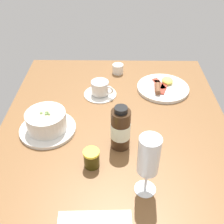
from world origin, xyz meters
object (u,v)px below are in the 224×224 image
at_px(creamer_jug, 119,69).
at_px(jam_jar, 93,158).
at_px(porridge_bowl, 48,122).
at_px(sauce_bottle_brown, 122,129).
at_px(wine_glass, 150,158).
at_px(coffee_cup, 101,89).
at_px(breakfast_plate, 164,87).

xyz_separation_m(creamer_jug, jam_jar, (0.58, -0.08, 0.01)).
relative_size(porridge_bowl, sauce_bottle_brown, 1.25).
distance_m(porridge_bowl, wine_glass, 0.42).
distance_m(porridge_bowl, creamer_jug, 0.49).
relative_size(wine_glass, jam_jar, 3.26).
height_order(porridge_bowl, sauce_bottle_brown, sauce_bottle_brown).
distance_m(wine_glass, jam_jar, 0.21).
height_order(porridge_bowl, creamer_jug, porridge_bowl).
bearing_deg(creamer_jug, coffee_cup, -21.79).
bearing_deg(coffee_cup, porridge_bowl, -37.55).
distance_m(coffee_cup, creamer_jug, 0.20).
xyz_separation_m(porridge_bowl, wine_glass, (0.25, 0.33, 0.09)).
distance_m(coffee_cup, breakfast_plate, 0.27).
distance_m(porridge_bowl, sauce_bottle_brown, 0.27).
bearing_deg(creamer_jug, breakfast_plate, 54.63).
height_order(jam_jar, breakfast_plate, jam_jar).
bearing_deg(breakfast_plate, sauce_bottle_brown, -28.49).
height_order(porridge_bowl, breakfast_plate, porridge_bowl).
xyz_separation_m(wine_glass, sauce_bottle_brown, (-0.18, -0.07, -0.06)).
height_order(coffee_cup, sauce_bottle_brown, sauce_bottle_brown).
distance_m(porridge_bowl, jam_jar, 0.23).
relative_size(jam_jar, breakfast_plate, 0.27).
relative_size(porridge_bowl, creamer_jug, 3.28).
height_order(jam_jar, sauce_bottle_brown, sauce_bottle_brown).
height_order(creamer_jug, wine_glass, wine_glass).
relative_size(creamer_jug, breakfast_plate, 0.27).
distance_m(sauce_bottle_brown, breakfast_plate, 0.40).
xyz_separation_m(wine_glass, jam_jar, (-0.09, -0.16, -0.10)).
height_order(creamer_jug, sauce_bottle_brown, sauce_bottle_brown).
bearing_deg(wine_glass, jam_jar, -118.98).
bearing_deg(coffee_cup, jam_jar, -1.12).
xyz_separation_m(creamer_jug, wine_glass, (0.66, 0.08, 0.11)).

